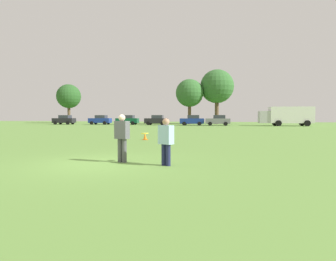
{
  "coord_description": "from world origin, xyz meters",
  "views": [
    {
      "loc": [
        4.4,
        -8.95,
        1.62
      ],
      "look_at": [
        1.77,
        2.53,
        1.03
      ],
      "focal_mm": 30.54,
      "sensor_mm": 36.0,
      "label": 1
    }
  ],
  "objects_px": {
    "frisbee": "(145,133)",
    "traffic_cone": "(145,136)",
    "player_defender": "(166,139)",
    "parked_car_near_right": "(192,120)",
    "parked_car_mid_right": "(157,120)",
    "parked_car_far_right": "(218,120)",
    "parked_car_center": "(128,120)",
    "box_truck": "(287,115)",
    "parked_car_near_left": "(64,120)",
    "parked_car_mid_left": "(100,120)",
    "player_thrower": "(122,135)"
  },
  "relations": [
    {
      "from": "parked_car_mid_right",
      "to": "parked_car_far_right",
      "type": "distance_m",
      "value": 11.24
    },
    {
      "from": "player_defender",
      "to": "parked_car_far_right",
      "type": "bearing_deg",
      "value": 90.61
    },
    {
      "from": "parked_car_near_left",
      "to": "parked_car_mid_right",
      "type": "bearing_deg",
      "value": 1.76
    },
    {
      "from": "frisbee",
      "to": "parked_car_far_right",
      "type": "xyz_separation_m",
      "value": [
        0.44,
        40.52,
        -0.1
      ]
    },
    {
      "from": "parked_car_near_left",
      "to": "parked_car_mid_right",
      "type": "distance_m",
      "value": 18.67
    },
    {
      "from": "parked_car_near_left",
      "to": "player_defender",
      "type": "bearing_deg",
      "value": -53.61
    },
    {
      "from": "frisbee",
      "to": "traffic_cone",
      "type": "height_order",
      "value": "frisbee"
    },
    {
      "from": "frisbee",
      "to": "parked_car_mid_left",
      "type": "bearing_deg",
      "value": 118.09
    },
    {
      "from": "parked_car_far_right",
      "to": "traffic_cone",
      "type": "bearing_deg",
      "value": -96.08
    },
    {
      "from": "player_defender",
      "to": "parked_car_near_right",
      "type": "distance_m",
      "value": 41.09
    },
    {
      "from": "parked_car_center",
      "to": "parked_car_far_right",
      "type": "bearing_deg",
      "value": -4.36
    },
    {
      "from": "parked_car_mid_right",
      "to": "box_truck",
      "type": "relative_size",
      "value": 0.5
    },
    {
      "from": "traffic_cone",
      "to": "parked_car_center",
      "type": "distance_m",
      "value": 35.41
    },
    {
      "from": "player_thrower",
      "to": "player_defender",
      "type": "relative_size",
      "value": 1.08
    },
    {
      "from": "player_thrower",
      "to": "parked_car_near_right",
      "type": "bearing_deg",
      "value": 94.55
    },
    {
      "from": "parked_car_mid_left",
      "to": "parked_car_near_right",
      "type": "relative_size",
      "value": 1.0
    },
    {
      "from": "traffic_cone",
      "to": "parked_car_far_right",
      "type": "distance_m",
      "value": 31.49
    },
    {
      "from": "player_defender",
      "to": "parked_car_mid_left",
      "type": "relative_size",
      "value": 0.36
    },
    {
      "from": "player_defender",
      "to": "frisbee",
      "type": "xyz_separation_m",
      "value": [
        -0.88,
        0.46,
        0.16
      ]
    },
    {
      "from": "traffic_cone",
      "to": "parked_car_far_right",
      "type": "bearing_deg",
      "value": 83.92
    },
    {
      "from": "player_defender",
      "to": "parked_car_near_left",
      "type": "distance_m",
      "value": 51.1
    },
    {
      "from": "player_defender",
      "to": "frisbee",
      "type": "height_order",
      "value": "player_defender"
    },
    {
      "from": "parked_car_near_right",
      "to": "parked_car_far_right",
      "type": "distance_m",
      "value": 4.44
    },
    {
      "from": "player_defender",
      "to": "parked_car_near_right",
      "type": "relative_size",
      "value": 0.36
    },
    {
      "from": "traffic_cone",
      "to": "parked_car_mid_right",
      "type": "distance_m",
      "value": 32.99
    },
    {
      "from": "parked_car_far_right",
      "to": "parked_car_mid_right",
      "type": "bearing_deg",
      "value": 176.31
    },
    {
      "from": "box_truck",
      "to": "frisbee",
      "type": "bearing_deg",
      "value": -105.82
    },
    {
      "from": "frisbee",
      "to": "parked_car_far_right",
      "type": "relative_size",
      "value": 0.06
    },
    {
      "from": "box_truck",
      "to": "parked_car_near_left",
      "type": "bearing_deg",
      "value": -179.27
    },
    {
      "from": "player_defender",
      "to": "frisbee",
      "type": "distance_m",
      "value": 1.0
    },
    {
      "from": "parked_car_far_right",
      "to": "parked_car_near_left",
      "type": "bearing_deg",
      "value": 179.71
    },
    {
      "from": "player_defender",
      "to": "box_truck",
      "type": "bearing_deg",
      "value": 75.48
    },
    {
      "from": "player_defender",
      "to": "parked_car_mid_right",
      "type": "relative_size",
      "value": 0.36
    },
    {
      "from": "parked_car_mid_right",
      "to": "traffic_cone",
      "type": "bearing_deg",
      "value": -76.16
    },
    {
      "from": "parked_car_near_left",
      "to": "parked_car_mid_right",
      "type": "height_order",
      "value": "same"
    },
    {
      "from": "parked_car_mid_left",
      "to": "parked_car_far_right",
      "type": "bearing_deg",
      "value": -2.48
    },
    {
      "from": "parked_car_near_right",
      "to": "box_truck",
      "type": "distance_m",
      "value": 15.71
    },
    {
      "from": "player_thrower",
      "to": "parked_car_center",
      "type": "distance_m",
      "value": 44.9
    },
    {
      "from": "parked_car_center",
      "to": "frisbee",
      "type": "bearing_deg",
      "value": -68.28
    },
    {
      "from": "player_thrower",
      "to": "player_defender",
      "type": "height_order",
      "value": "player_thrower"
    },
    {
      "from": "traffic_cone",
      "to": "parked_car_near_right",
      "type": "relative_size",
      "value": 0.11
    },
    {
      "from": "player_defender",
      "to": "parked_car_near_right",
      "type": "xyz_separation_m",
      "value": [
        -4.87,
        40.8,
        0.06
      ]
    },
    {
      "from": "parked_car_mid_right",
      "to": "parked_car_near_left",
      "type": "bearing_deg",
      "value": -178.24
    },
    {
      "from": "parked_car_mid_right",
      "to": "parked_car_near_right",
      "type": "bearing_deg",
      "value": -7.65
    },
    {
      "from": "parked_car_mid_left",
      "to": "parked_car_far_right",
      "type": "xyz_separation_m",
      "value": [
        22.59,
        -0.98,
        0.0
      ]
    },
    {
      "from": "traffic_cone",
      "to": "parked_car_near_right",
      "type": "height_order",
      "value": "parked_car_near_right"
    },
    {
      "from": "player_defender",
      "to": "parked_car_mid_right",
      "type": "height_order",
      "value": "parked_car_mid_right"
    },
    {
      "from": "frisbee",
      "to": "box_truck",
      "type": "xyz_separation_m",
      "value": [
        11.67,
        41.2,
        0.73
      ]
    },
    {
      "from": "parked_car_near_left",
      "to": "parked_car_near_right",
      "type": "relative_size",
      "value": 1.0
    },
    {
      "from": "parked_car_mid_left",
      "to": "box_truck",
      "type": "distance_m",
      "value": 33.83
    }
  ]
}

